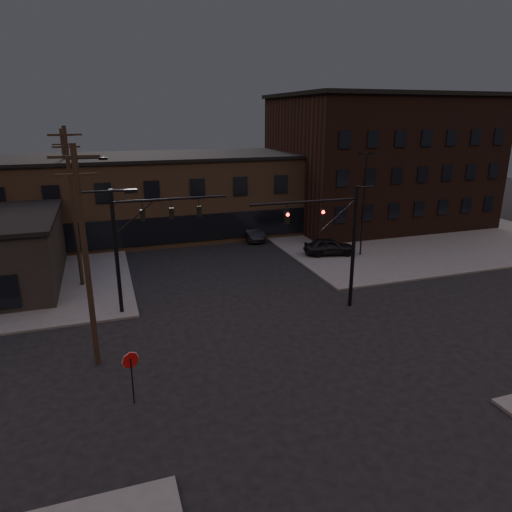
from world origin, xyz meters
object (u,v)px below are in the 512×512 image
Objects in this scene: traffic_signal_far at (137,236)px; parked_car_lot_b at (351,220)px; parked_car_lot_a at (329,246)px; traffic_signal_near at (338,235)px; car_crossing at (251,232)px; stop_sign at (131,366)px.

traffic_signal_far is 1.59× the size of parked_car_lot_b.
traffic_signal_far is 1.78× the size of parked_car_lot_a.
traffic_signal_near is 23.43m from parked_car_lot_b.
car_crossing is at bearing 50.16° from traffic_signal_far.
parked_car_lot_b is (24.49, 15.96, -4.13)m from traffic_signal_far.
traffic_signal_near is 3.23× the size of stop_sign.
parked_car_lot_b is at bearing 57.46° from traffic_signal_near.
traffic_signal_near is at bearing 167.47° from parked_car_lot_a.
stop_sign is (-13.36, -6.49, -3.09)m from traffic_signal_near.
traffic_signal_near is 1.59× the size of parked_car_lot_b.
traffic_signal_far reaches higher than stop_sign.
stop_sign reaches higher than parked_car_lot_a.
traffic_signal_far is (-12.07, 3.50, 0.08)m from traffic_signal_near.
stop_sign reaches higher than car_crossing.
traffic_signal_near reaches higher than car_crossing.
traffic_signal_far is at bearing 125.07° from parked_car_lot_a.
parked_car_lot_a is (4.98, 10.40, -4.01)m from traffic_signal_near.
car_crossing is (12.22, 14.64, -4.24)m from traffic_signal_far.
traffic_signal_near is at bearing 25.90° from stop_sign.
stop_sign is at bearing 145.68° from parked_car_lot_a.
stop_sign is at bearing -154.10° from traffic_signal_near.
parked_car_lot_b is (12.41, 19.46, -4.05)m from traffic_signal_near.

